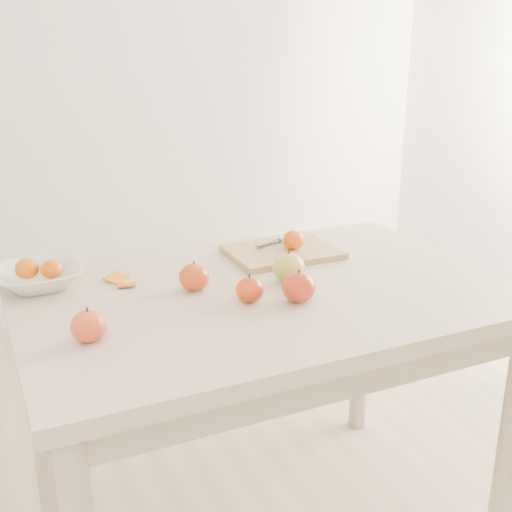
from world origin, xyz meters
name	(u,v)px	position (x,y,z in m)	size (l,w,h in m)	color
table	(264,324)	(0.00, 0.00, 0.65)	(1.20, 0.80, 0.75)	beige
cutting_board	(282,252)	(0.16, 0.21, 0.76)	(0.30, 0.22, 0.02)	tan
board_tangerine	(294,240)	(0.19, 0.20, 0.80)	(0.06, 0.06, 0.05)	#E46108
fruit_bowl	(39,277)	(-0.51, 0.24, 0.78)	(0.21, 0.21, 0.05)	white
bowl_tangerine_near	(27,268)	(-0.53, 0.25, 0.80)	(0.06, 0.06, 0.05)	#D55807
bowl_tangerine_far	(52,269)	(-0.48, 0.23, 0.80)	(0.05, 0.05, 0.05)	#E84E08
orange_peel_a	(116,279)	(-0.32, 0.21, 0.75)	(0.06, 0.04, 0.00)	orange
orange_peel_b	(127,286)	(-0.31, 0.16, 0.75)	(0.04, 0.04, 0.00)	#CF450E
paring_knife	(286,238)	(0.20, 0.28, 0.78)	(0.17, 0.07, 0.01)	white
apple_green	(289,268)	(0.08, 0.02, 0.79)	(0.08, 0.08, 0.08)	olive
apple_red_c	(299,287)	(0.04, -0.11, 0.79)	(0.08, 0.08, 0.07)	#9B0F0F
apple_red_d	(88,326)	(-0.45, -0.11, 0.78)	(0.07, 0.07, 0.07)	#A82612
apple_red_e	(250,290)	(-0.07, -0.06, 0.78)	(0.07, 0.07, 0.06)	#A3090B
apple_red_b	(194,277)	(-0.16, 0.06, 0.78)	(0.08, 0.08, 0.07)	#94090A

